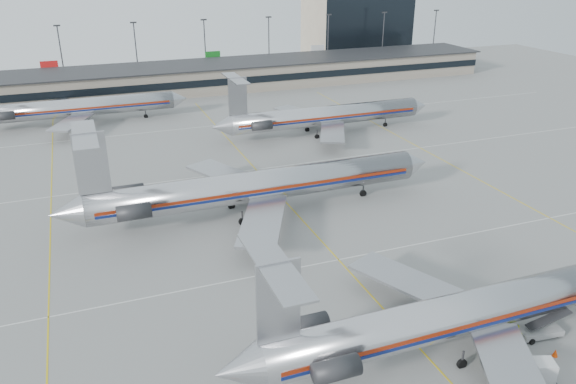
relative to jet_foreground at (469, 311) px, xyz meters
name	(u,v)px	position (x,y,z in m)	size (l,w,h in m)	color
ground	(384,309)	(-3.87, 7.10, -3.47)	(260.00, 260.00, 0.00)	gray
apron_markings	(338,260)	(-3.87, 17.10, -3.46)	(160.00, 0.15, 0.02)	silver
terminal	(183,78)	(-3.87, 105.07, -0.31)	(162.00, 17.00, 6.25)	gray
light_mast_row	(171,47)	(-3.87, 119.10, 5.11)	(163.60, 0.40, 15.28)	#38383D
distant_building	(356,16)	(58.13, 135.10, 9.03)	(30.00, 20.00, 25.00)	tan
jet_foreground	(469,311)	(0.00, 0.00, 0.00)	(45.64, 26.88, 11.95)	silver
jet_second_row	(252,186)	(-9.16, 31.93, 0.36)	(50.42, 29.69, 13.20)	silver
jet_third_row	(322,116)	(13.44, 60.72, -0.01)	(43.54, 26.78, 11.90)	silver
jet_back_row	(75,108)	(-29.23, 83.64, -0.08)	(42.61, 26.21, 11.65)	silver
uld_container	(543,372)	(2.85, -6.03, -2.45)	(2.34, 2.15, 2.02)	#2D2D30
belt_loader	(542,330)	(7.08, -1.50, -2.82)	(4.67, 1.84, 2.42)	gray
ramp_worker_near	(494,354)	(0.76, -2.80, -2.56)	(0.66, 0.44, 1.82)	#9DE015
ramp_worker_far	(517,334)	(4.53, -1.26, -2.63)	(0.81, 0.63, 1.67)	#C9E315
cone_right	(555,353)	(6.26, -4.00, -3.13)	(0.50, 0.50, 0.68)	#F54108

